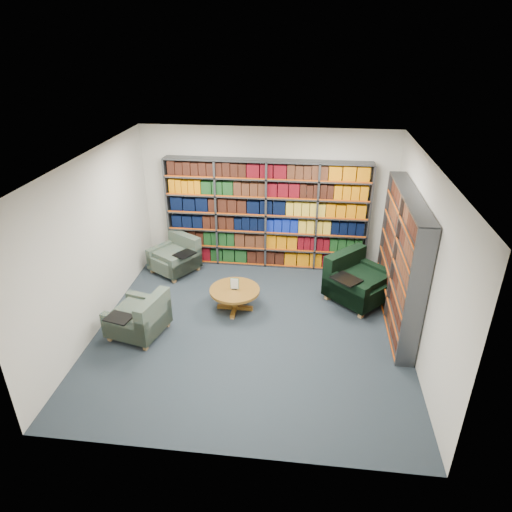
# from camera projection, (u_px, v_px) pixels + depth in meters

# --- Properties ---
(room_shell) EXTENTS (5.02, 5.02, 2.82)m
(room_shell) POSITION_uv_depth(u_px,v_px,m) (251.00, 253.00, 6.89)
(room_shell) COLOR #1A232C
(room_shell) RESTS_ON ground
(bookshelf_back) EXTENTS (4.00, 0.28, 2.20)m
(bookshelf_back) POSITION_uv_depth(u_px,v_px,m) (266.00, 215.00, 9.10)
(bookshelf_back) COLOR #47494F
(bookshelf_back) RESTS_ON ground
(bookshelf_right) EXTENTS (0.28, 2.50, 2.20)m
(bookshelf_right) POSITION_uv_depth(u_px,v_px,m) (401.00, 261.00, 7.31)
(bookshelf_right) COLOR #47494F
(bookshelf_right) RESTS_ON ground
(chair_teal_left) EXTENTS (1.09, 1.09, 0.72)m
(chair_teal_left) POSITION_uv_depth(u_px,v_px,m) (177.00, 257.00, 9.23)
(chair_teal_left) COLOR #082834
(chair_teal_left) RESTS_ON ground
(chair_green_right) EXTENTS (1.33, 1.33, 0.86)m
(chair_green_right) POSITION_uv_depth(u_px,v_px,m) (355.00, 282.00, 8.22)
(chair_green_right) COLOR black
(chair_green_right) RESTS_ON ground
(chair_teal_front) EXTENTS (0.96, 1.03, 0.73)m
(chair_teal_front) POSITION_uv_depth(u_px,v_px,m) (142.00, 319.00, 7.26)
(chair_teal_front) COLOR #082834
(chair_teal_front) RESTS_ON ground
(coffee_table) EXTENTS (0.87, 0.87, 0.61)m
(coffee_table) POSITION_uv_depth(u_px,v_px,m) (235.00, 293.00, 7.90)
(coffee_table) COLOR brown
(coffee_table) RESTS_ON ground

